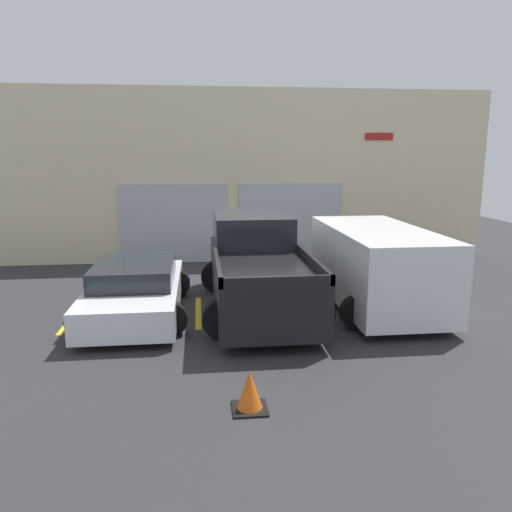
{
  "coord_description": "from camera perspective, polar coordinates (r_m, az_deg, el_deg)",
  "views": [
    {
      "loc": [
        -1.23,
        -12.47,
        3.34
      ],
      "look_at": [
        0.0,
        -1.68,
        1.1
      ],
      "focal_mm": 35.0,
      "sensor_mm": 36.0,
      "label": 1
    }
  ],
  "objects": [
    {
      "name": "parking_stripe_left",
      "position": [
        10.82,
        -6.6,
        -6.38
      ],
      "size": [
        0.12,
        2.2,
        0.01
      ],
      "primitive_type": "cube",
      "color": "gold",
      "rests_on": "ground"
    },
    {
      "name": "parking_stripe_centre",
      "position": [
        11.12,
        7.02,
        -5.91
      ],
      "size": [
        0.12,
        2.2,
        0.01
      ],
      "primitive_type": "cube",
      "color": "gold",
      "rests_on": "ground"
    },
    {
      "name": "parking_stripe_right",
      "position": [
        11.98,
        19.27,
        -5.19
      ],
      "size": [
        0.12,
        2.2,
        0.01
      ],
      "primitive_type": "cube",
      "color": "gold",
      "rests_on": "ground"
    },
    {
      "name": "ground_plane",
      "position": [
        12.97,
        -0.84,
        -3.28
      ],
      "size": [
        28.0,
        28.0,
        0.0
      ],
      "primitive_type": "plane",
      "color": "#2D2D30"
    },
    {
      "name": "sedan_side",
      "position": [
        11.25,
        13.59,
        -0.99
      ],
      "size": [
        2.35,
        4.43,
        1.75
      ],
      "color": "white",
      "rests_on": "ground"
    },
    {
      "name": "shophouse_building",
      "position": [
        15.83,
        -2.08,
        9.0
      ],
      "size": [
        16.01,
        0.68,
        5.29
      ],
      "color": "beige",
      "rests_on": "ground"
    },
    {
      "name": "parking_stripe_far_left",
      "position": [
        11.15,
        -20.2,
        -6.51
      ],
      "size": [
        0.12,
        2.2,
        0.01
      ],
      "primitive_type": "cube",
      "color": "gold",
      "rests_on": "ground"
    },
    {
      "name": "sedan_white",
      "position": [
        10.78,
        -13.62,
        -3.75
      ],
      "size": [
        2.23,
        4.21,
        1.12
      ],
      "color": "white",
      "rests_on": "ground"
    },
    {
      "name": "traffic_cone",
      "position": [
        6.82,
        -0.72,
        -15.26
      ],
      "size": [
        0.47,
        0.47,
        0.55
      ],
      "color": "black",
      "rests_on": "ground"
    },
    {
      "name": "pickup_truck",
      "position": [
        10.95,
        0.12,
        -1.27
      ],
      "size": [
        2.45,
        5.2,
        1.94
      ],
      "color": "black",
      "rests_on": "ground"
    }
  ]
}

